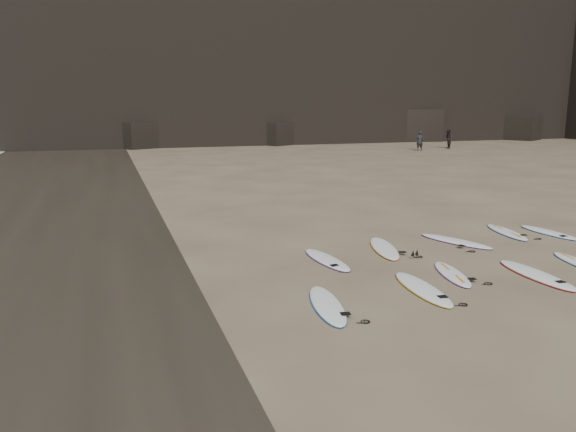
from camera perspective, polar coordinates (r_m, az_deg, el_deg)
name	(u,v)px	position (r m, az deg, el deg)	size (l,w,h in m)	color
ground	(480,274)	(15.21, 18.94, -5.62)	(240.00, 240.00, 0.00)	#897559
surfboard_0	(327,305)	(12.21, 4.01, -8.97)	(0.60, 2.51, 0.09)	white
surfboard_1	(422,288)	(13.56, 13.50, -7.16)	(0.63, 2.62, 0.09)	white
surfboard_2	(452,274)	(14.90, 16.34, -5.65)	(0.53, 2.22, 0.08)	white
surfboard_3	(536,274)	(15.55, 23.91, -5.44)	(0.66, 2.73, 0.10)	white
surfboard_5	(327,259)	(15.60, 3.96, -4.42)	(0.59, 2.48, 0.09)	white
surfboard_6	(384,248)	(17.01, 9.75, -3.21)	(0.64, 2.68, 0.10)	white
surfboard_7	(456,241)	(18.37, 16.67, -2.44)	(0.61, 2.56, 0.09)	white
surfboard_8	(507,232)	(20.22, 21.33, -1.51)	(0.59, 2.46, 0.09)	white
surfboard_9	(549,232)	(20.72, 25.00, -1.51)	(0.58, 2.41, 0.09)	white
person_a	(420,141)	(52.97, 13.23, 7.44)	(0.66, 0.43, 1.80)	black
person_b	(448,139)	(56.11, 15.95, 7.53)	(0.89, 0.69, 1.83)	black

